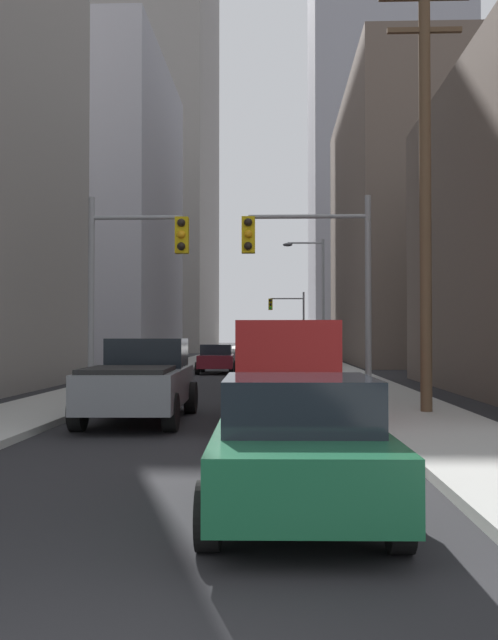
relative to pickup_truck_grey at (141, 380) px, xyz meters
The scene contains 16 objects.
sidewalk_left 36.98m from the pickup_truck_grey, 94.56° to the left, with size 2.60×160.00×0.15m, color #9E9E99.
sidewalk_right 37.43m from the pickup_truck_grey, 80.05° to the left, with size 2.60×160.00×0.15m, color #9E9E99.
pickup_truck_grey is the anchor object (origin of this frame).
cargo_van_red 3.41m from the pickup_truck_grey, ahead, with size 2.16×5.23×2.26m.
sedan_green 9.15m from the pickup_truck_grey, 68.58° to the right, with size 1.95×4.24×1.52m.
sedan_silver 7.91m from the pickup_truck_grey, 63.89° to the left, with size 1.95×4.23×1.52m.
sedan_maroon 20.75m from the pickup_truck_grey, 89.89° to the left, with size 1.95×4.26×1.52m.
traffic_signal_near_left 5.17m from the pickup_truck_grey, 104.33° to the left, with size 2.92×0.44×6.00m.
traffic_signal_near_right 6.59m from the pickup_truck_grey, 43.94° to the left, with size 3.72×0.44×6.00m.
traffic_signal_far_right 49.10m from the pickup_truck_grey, 84.88° to the left, with size 3.32×0.44×6.00m.
utility_pole_right 8.28m from the pickup_truck_grey, ahead, with size 2.20×0.28×10.79m.
street_lamp_right 25.13m from the pickup_truck_grey, 77.25° to the left, with size 2.38×0.32×7.50m.
building_left_mid_office 41.56m from the pickup_truck_grey, 108.51° to the left, with size 14.84×20.06×23.20m, color #93939E.
building_left_far_tower 82.95m from the pickup_truck_grey, 100.88° to the left, with size 18.91×28.07×56.66m, color gray.
building_right_mid_block 42.48m from the pickup_truck_grey, 65.38° to the left, with size 17.77×25.49×20.39m, color #66564C.
building_right_far_highrise 87.77m from the pickup_truck_grey, 77.15° to the left, with size 20.14×19.49×66.06m, color #93939E.
Camera 1 is at (1.31, -3.15, 1.96)m, focal length 39.77 mm.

